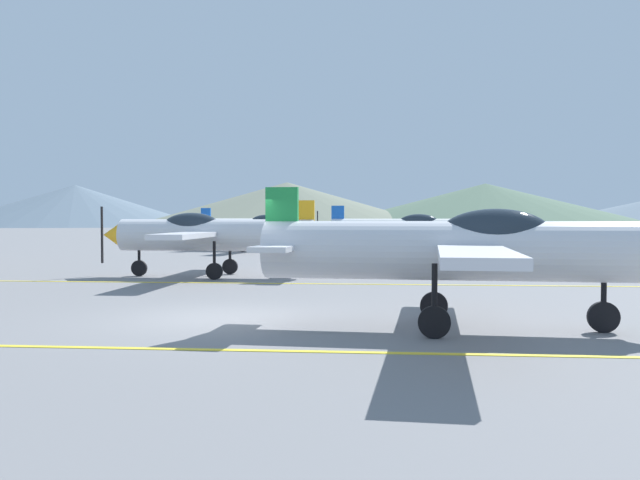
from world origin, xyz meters
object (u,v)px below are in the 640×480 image
(airplane_mid, at_px, (208,234))
(airplane_far, at_px, (406,229))
(airplane_back, at_px, (257,227))
(car_sedan, at_px, (447,237))
(airplane_near, at_px, (462,249))

(airplane_mid, bearing_deg, airplane_far, 56.08)
(airplane_back, height_order, car_sedan, airplane_back)
(airplane_mid, bearing_deg, airplane_back, 95.20)
(car_sedan, bearing_deg, airplane_near, -94.84)
(airplane_near, bearing_deg, airplane_mid, 125.56)
(airplane_back, relative_size, car_sedan, 1.97)
(airplane_back, xyz_separation_m, car_sedan, (12.24, 3.40, -0.70))
(airplane_mid, relative_size, airplane_far, 1.00)
(airplane_far, bearing_deg, airplane_mid, -123.92)
(airplane_far, xyz_separation_m, airplane_back, (-9.15, 7.60, 0.00))
(airplane_mid, height_order, airplane_back, same)
(airplane_far, height_order, car_sedan, airplane_far)
(airplane_near, xyz_separation_m, airplane_back, (-9.45, 29.52, 0.00))
(airplane_near, distance_m, airplane_back, 31.00)
(airplane_far, height_order, airplane_back, same)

